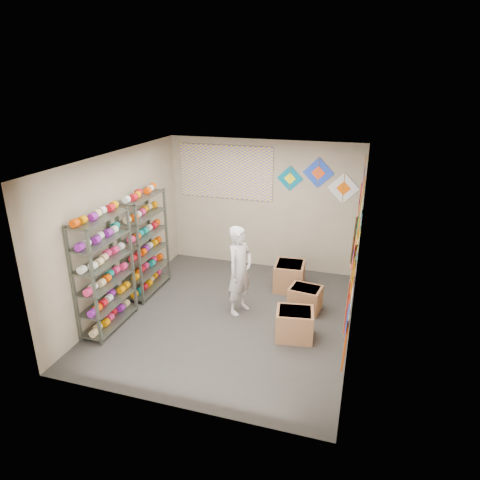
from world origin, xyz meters
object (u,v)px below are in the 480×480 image
(shelf_rack_back, at_px, (145,244))
(shopkeeper, at_px, (240,270))
(shelf_rack_front, at_px, (105,273))
(carton_b, at_px, (305,299))
(carton_c, at_px, (289,276))
(carton_a, at_px, (294,324))

(shelf_rack_back, bearing_deg, shopkeeper, -6.94)
(shelf_rack_front, bearing_deg, shopkeeper, 29.34)
(shelf_rack_back, xyz_separation_m, carton_b, (2.98, 0.14, -0.73))
(carton_c, bearing_deg, shelf_rack_back, -165.17)
(shelf_rack_front, xyz_separation_m, carton_a, (2.95, 0.54, -0.71))
(carton_c, bearing_deg, carton_b, -63.79)
(carton_b, bearing_deg, shelf_rack_back, -169.49)
(shelf_rack_front, height_order, carton_c, shelf_rack_front)
(shelf_rack_back, xyz_separation_m, carton_a, (2.95, -0.76, -0.71))
(shopkeeper, distance_m, carton_c, 1.38)
(shelf_rack_front, xyz_separation_m, carton_c, (2.56, 2.16, -0.69))
(shopkeeper, bearing_deg, carton_b, -51.23)
(shelf_rack_front, height_order, carton_a, shelf_rack_front)
(shelf_rack_front, distance_m, shopkeeper, 2.19)
(carton_a, height_order, carton_b, carton_a)
(shelf_rack_front, distance_m, shelf_rack_back, 1.30)
(carton_b, distance_m, carton_c, 0.84)
(shelf_rack_front, xyz_separation_m, shopkeeper, (1.90, 1.07, -0.17))
(shelf_rack_front, bearing_deg, carton_c, 40.18)
(carton_c, bearing_deg, shopkeeper, -124.91)
(shopkeeper, bearing_deg, carton_c, -11.17)
(shelf_rack_back, relative_size, shopkeeper, 1.21)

